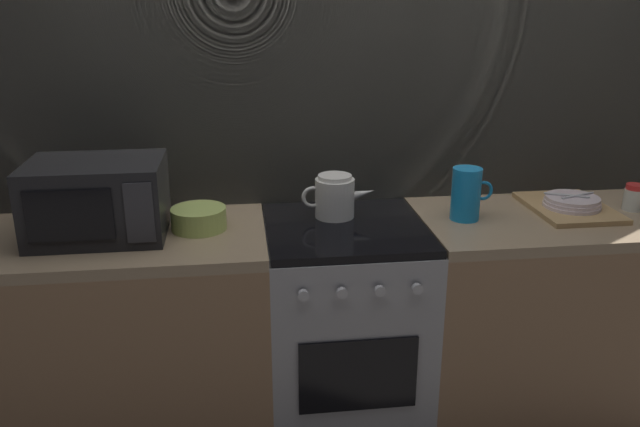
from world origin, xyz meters
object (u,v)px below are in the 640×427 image
kettle (335,196)px  mixing_bowl (199,218)px  stove_unit (344,333)px  dish_pile (570,205)px  spice_jar (634,197)px  microwave (97,199)px  pitcher (466,194)px

kettle → mixing_bowl: bearing=-172.2°
stove_unit → dish_pile: 1.02m
spice_jar → mixing_bowl: bearing=-180.0°
microwave → kettle: microwave is taller
kettle → mixing_bowl: (-0.51, -0.07, -0.04)m
dish_pile → stove_unit: bearing=-176.7°
stove_unit → microwave: (-0.88, 0.01, 0.59)m
stove_unit → dish_pile: bearing=3.3°
mixing_bowl → kettle: bearing=7.8°
stove_unit → dish_pile: size_ratio=2.25×
microwave → dish_pile: (1.78, 0.04, -0.11)m
mixing_bowl → pitcher: (1.00, -0.02, 0.06)m
stove_unit → microwave: bearing=179.5°
spice_jar → kettle: bearing=176.6°
kettle → spice_jar: kettle is taller
mixing_bowl → microwave: bearing=-176.1°
kettle → pitcher: 0.50m
pitcher → spice_jar: (0.70, 0.02, -0.05)m
mixing_bowl → pitcher: 1.00m
microwave → kettle: 0.86m
kettle → mixing_bowl: 0.52m
stove_unit → kettle: (-0.03, 0.10, 0.53)m
mixing_bowl → dish_pile: size_ratio=0.50×
dish_pile → spice_jar: (0.25, -0.02, 0.03)m
pitcher → microwave: bearing=-179.8°
mixing_bowl → stove_unit: bearing=-3.3°
stove_unit → pitcher: 0.72m
dish_pile → mixing_bowl: bearing=-179.2°
stove_unit → spice_jar: (1.16, 0.03, 0.50)m
kettle → spice_jar: bearing=-3.4°
mixing_bowl → dish_pile: bearing=0.8°
microwave → kettle: bearing=6.2°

